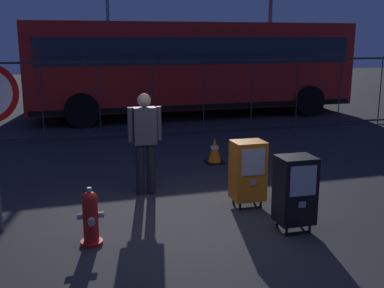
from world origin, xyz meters
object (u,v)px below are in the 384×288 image
(newspaper_box_primary, at_px, (295,190))
(traffic_cone, at_px, (215,151))
(newspaper_box_secondary, at_px, (248,170))
(bus_near, at_px, (192,64))
(fire_hydrant, at_px, (91,218))
(bus_far, at_px, (176,59))
(pedestrian, at_px, (145,138))

(newspaper_box_primary, relative_size, traffic_cone, 1.92)
(newspaper_box_secondary, height_order, bus_near, bus_near)
(newspaper_box_secondary, distance_m, bus_near, 8.91)
(fire_hydrant, height_order, newspaper_box_secondary, newspaper_box_secondary)
(traffic_cone, xyz_separation_m, bus_far, (1.61, 9.75, 1.45))
(newspaper_box_primary, distance_m, pedestrian, 2.64)
(pedestrian, xyz_separation_m, bus_far, (3.34, 11.34, 0.76))
(newspaper_box_secondary, relative_size, bus_near, 0.10)
(pedestrian, relative_size, bus_far, 0.16)
(pedestrian, height_order, bus_near, bus_near)
(newspaper_box_primary, relative_size, bus_far, 0.10)
(newspaper_box_primary, distance_m, traffic_cone, 3.64)
(newspaper_box_secondary, xyz_separation_m, bus_near, (1.57, 8.69, 1.14))
(newspaper_box_primary, bearing_deg, bus_far, 82.76)
(fire_hydrant, height_order, bus_near, bus_near)
(newspaper_box_primary, relative_size, pedestrian, 0.61)
(newspaper_box_secondary, distance_m, traffic_cone, 2.62)
(fire_hydrant, xyz_separation_m, traffic_cone, (2.74, 3.35, -0.09))
(bus_near, bearing_deg, newspaper_box_primary, -98.59)
(fire_hydrant, xyz_separation_m, pedestrian, (1.01, 1.76, 0.60))
(traffic_cone, bearing_deg, bus_far, 80.63)
(newspaper_box_primary, distance_m, bus_near, 9.89)
(fire_hydrant, relative_size, bus_near, 0.07)
(newspaper_box_secondary, bearing_deg, fire_hydrant, -162.24)
(newspaper_box_secondary, relative_size, bus_far, 0.10)
(fire_hydrant, relative_size, bus_far, 0.07)
(fire_hydrant, xyz_separation_m, newspaper_box_secondary, (2.41, 0.77, 0.22))
(newspaper_box_primary, xyz_separation_m, bus_near, (1.33, 9.74, 1.14))
(pedestrian, bearing_deg, bus_near, 68.96)
(newspaper_box_primary, xyz_separation_m, newspaper_box_secondary, (-0.24, 1.04, 0.00))
(traffic_cone, height_order, bus_far, bus_far)
(newspaper_box_primary, bearing_deg, bus_near, 82.24)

